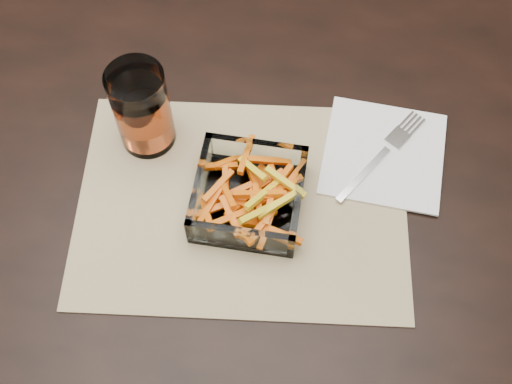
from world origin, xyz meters
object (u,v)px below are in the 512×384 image
Objects in this scene: fork at (383,153)px; tumbler at (142,111)px; dining_table at (190,161)px; glass_bowl at (249,196)px.

tumbler is at bearing -143.52° from fork.
glass_bowl is at bearing -43.83° from dining_table.
glass_bowl is (0.11, -0.11, 0.11)m from dining_table.
glass_bowl is 0.85× the size of fork.
fork reaches higher than dining_table.
fork is at bearing 2.90° from tumbler.
tumbler is (-0.05, -0.02, 0.15)m from dining_table.
dining_table is 11.61× the size of tumbler.
dining_table is at bearing -147.07° from fork.
tumbler reaches higher than fork.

